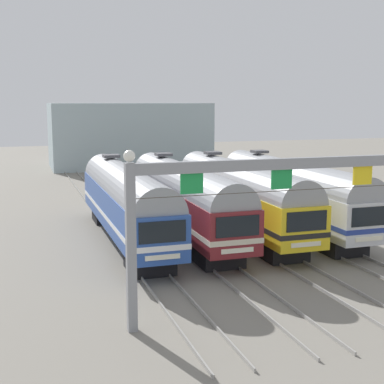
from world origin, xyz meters
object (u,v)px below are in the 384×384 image
commuter_train_maroon (184,196)px  commuter_train_yellow (239,193)px  commuter_train_blue (125,200)px  commuter_train_silver (290,191)px  catenary_gantry (323,190)px

commuter_train_maroon → commuter_train_yellow: same height
commuter_train_blue → commuter_train_maroon: same height
commuter_train_maroon → commuter_train_silver: size_ratio=1.00×
commuter_train_yellow → catenary_gantry: catenary_gantry is taller
commuter_train_blue → commuter_train_yellow: same height
commuter_train_yellow → commuter_train_silver: same height
commuter_train_maroon → catenary_gantry: 13.84m
commuter_train_blue → commuter_train_yellow: (7.61, 0.00, 0.00)m
commuter_train_silver → catenary_gantry: size_ratio=1.08×
commuter_train_blue → commuter_train_yellow: 7.61m
commuter_train_maroon → catenary_gantry: catenary_gantry is taller
commuter_train_blue → commuter_train_silver: (11.42, 0.00, 0.00)m
commuter_train_blue → catenary_gantry: catenary_gantry is taller
commuter_train_silver → catenary_gantry: 14.85m
commuter_train_maroon → catenary_gantry: (1.90, -13.50, 2.39)m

